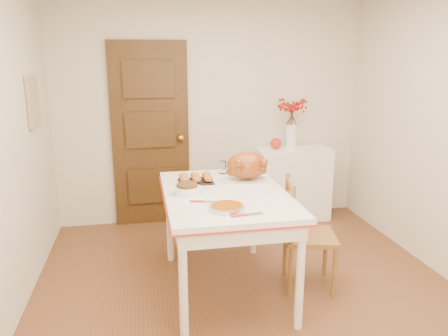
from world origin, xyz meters
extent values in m
cube|color=brown|center=(0.00, 0.00, 0.00)|extent=(3.50, 4.00, 0.00)
cube|color=beige|center=(0.00, 2.00, 1.25)|extent=(3.50, 0.00, 2.50)
cube|color=#311D0A|center=(-0.70, 1.97, 1.03)|extent=(0.85, 0.06, 2.06)
cube|color=tan|center=(-1.73, 1.20, 1.50)|extent=(0.03, 0.35, 0.45)
cube|color=white|center=(0.93, 1.78, 0.43)|extent=(0.86, 0.38, 0.86)
sphere|color=#B42B1D|center=(0.71, 1.78, 0.92)|extent=(0.13, 0.13, 0.13)
cylinder|color=#863800|center=(-0.25, -0.11, 0.88)|extent=(0.31, 0.31, 0.05)
cylinder|color=white|center=(-0.09, 0.85, 0.91)|extent=(0.07, 0.07, 0.11)
camera|label=1|loc=(-0.81, -2.91, 1.88)|focal=34.92mm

